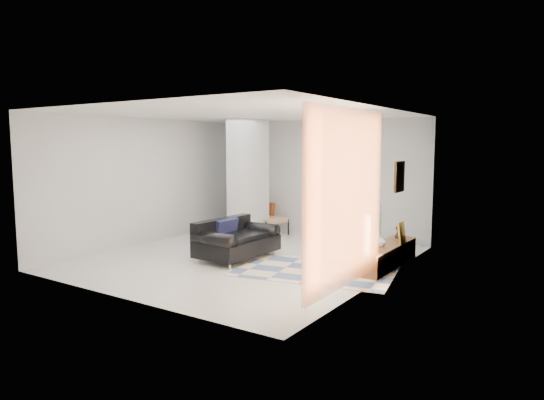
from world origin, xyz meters
The scene contains 17 objects.
floor centered at (0.00, 0.00, 0.00)m, with size 6.00×6.00×0.00m, color silver.
ceiling centered at (0.00, 0.00, 2.80)m, with size 6.00×6.00×0.00m, color white.
wall_back centered at (0.00, 3.00, 1.40)m, with size 6.00×6.00×0.00m, color silver.
wall_front centered at (0.00, -3.00, 1.40)m, with size 6.00×6.00×0.00m, color silver.
wall_left centered at (-2.75, 0.00, 1.40)m, with size 6.00×6.00×0.00m, color silver.
wall_right centered at (2.75, 0.00, 1.40)m, with size 6.00×6.00×0.00m, color silver.
partition_column centered at (-1.10, 1.60, 1.40)m, with size 0.35×1.20×2.80m, color #B9C0C1.
hallway_door centered at (-2.10, 2.96, 1.02)m, with size 0.85×0.06×2.04m, color beige.
curtain centered at (2.67, -1.15, 1.45)m, with size 2.55×2.55×0.00m, color orange.
wall_art centered at (2.72, 0.90, 1.65)m, with size 0.04×0.45×0.55m, color #3E2711.
media_console centered at (2.52, 0.90, 0.20)m, with size 0.45×2.07×0.80m.
loveseat centered at (-0.19, -0.11, 0.35)m, with size 1.01×1.68×0.76m.
daybed centered at (-1.49, 2.58, 0.42)m, with size 1.80×1.25×0.77m.
area_rug centered at (1.60, -0.11, 0.01)m, with size 2.70×1.80×0.01m, color beige.
cylinder_lamp centered at (2.50, 0.00, 0.72)m, with size 0.12×0.12×0.65m, color white.
bronze_figurine centered at (2.47, 1.64, 0.52)m, with size 0.12×0.12×0.23m, color black, non-canonical shape.
vase centered at (2.47, 0.71, 0.50)m, with size 0.19×0.19×0.20m, color silver.
Camera 1 is at (5.55, -7.48, 2.21)m, focal length 32.00 mm.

